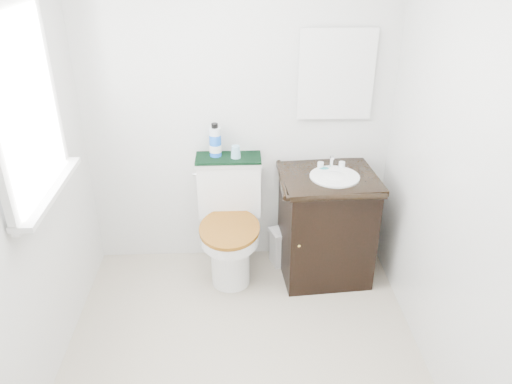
{
  "coord_description": "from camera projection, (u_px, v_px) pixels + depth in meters",
  "views": [
    {
      "loc": [
        -0.01,
        -2.17,
        2.31
      ],
      "look_at": [
        0.11,
        0.75,
        0.78
      ],
      "focal_mm": 35.0,
      "sensor_mm": 36.0,
      "label": 1
    }
  ],
  "objects": [
    {
      "name": "mouthwash_bottle",
      "position": [
        215.0,
        141.0,
        3.51
      ],
      "size": [
        0.08,
        0.08,
        0.24
      ],
      "color": "blue",
      "rests_on": "towel"
    },
    {
      "name": "floor",
      "position": [
        243.0,
        365.0,
        3.0
      ],
      "size": [
        2.4,
        2.4,
        0.0
      ],
      "primitive_type": "plane",
      "color": "#ACA28A",
      "rests_on": "ground"
    },
    {
      "name": "vanity",
      "position": [
        326.0,
        224.0,
        3.62
      ],
      "size": [
        0.7,
        0.61,
        0.92
      ],
      "color": "black",
      "rests_on": "floor"
    },
    {
      "name": "wall_right",
      "position": [
        461.0,
        184.0,
        2.48
      ],
      "size": [
        0.0,
        2.4,
        2.4
      ],
      "primitive_type": "plane",
      "rotation": [
        1.57,
        0.0,
        -1.57
      ],
      "color": "silver",
      "rests_on": "ground"
    },
    {
      "name": "wall_left",
      "position": [
        12.0,
        192.0,
        2.4
      ],
      "size": [
        0.0,
        2.4,
        2.4
      ],
      "primitive_type": "plane",
      "rotation": [
        1.57,
        0.0,
        1.57
      ],
      "color": "silver",
      "rests_on": "ground"
    },
    {
      "name": "wall_back",
      "position": [
        238.0,
        110.0,
        3.5
      ],
      "size": [
        2.4,
        0.0,
        2.4
      ],
      "primitive_type": "plane",
      "rotation": [
        1.57,
        0.0,
        0.0
      ],
      "color": "silver",
      "rests_on": "ground"
    },
    {
      "name": "soap_bar",
      "position": [
        324.0,
        168.0,
        3.52
      ],
      "size": [
        0.08,
        0.05,
        0.02
      ],
      "primitive_type": "ellipsoid",
      "color": "#16666C",
      "rests_on": "vanity"
    },
    {
      "name": "window",
      "position": [
        22.0,
        106.0,
        2.46
      ],
      "size": [
        0.02,
        0.7,
        0.9
      ],
      "primitive_type": "cube",
      "color": "white",
      "rests_on": "wall_left"
    },
    {
      "name": "toilet",
      "position": [
        230.0,
        227.0,
        3.67
      ],
      "size": [
        0.48,
        0.65,
        0.87
      ],
      "color": "white",
      "rests_on": "floor"
    },
    {
      "name": "cup",
      "position": [
        236.0,
        152.0,
        3.51
      ],
      "size": [
        0.07,
        0.07,
        0.09
      ],
      "primitive_type": "cone",
      "color": "#7CB1CB",
      "rests_on": "towel"
    },
    {
      "name": "trash_bin",
      "position": [
        284.0,
        246.0,
        3.86
      ],
      "size": [
        0.24,
        0.22,
        0.3
      ],
      "color": "silver",
      "rests_on": "floor"
    },
    {
      "name": "mirror",
      "position": [
        336.0,
        75.0,
        3.39
      ],
      "size": [
        0.5,
        0.02,
        0.6
      ],
      "primitive_type": "cube",
      "color": "silver",
      "rests_on": "wall_back"
    },
    {
      "name": "towel",
      "position": [
        228.0,
        158.0,
        3.55
      ],
      "size": [
        0.47,
        0.22,
        0.02
      ],
      "primitive_type": "cube",
      "color": "black",
      "rests_on": "toilet"
    }
  ]
}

